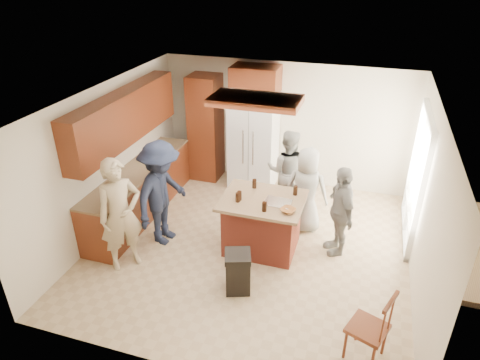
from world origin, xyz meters
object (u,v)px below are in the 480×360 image
(person_behind_right, at_px, (306,190))
(refrigerator, at_px, (253,144))
(trash_bin, at_px, (238,272))
(person_side_right, at_px, (340,211))
(person_front_left, at_px, (121,215))
(person_counter, at_px, (162,194))
(person_behind_left, at_px, (287,171))
(spindle_chair, at_px, (369,329))
(kitchen_island, at_px, (262,224))

(person_behind_right, relative_size, refrigerator, 0.84)
(trash_bin, bearing_deg, person_behind_right, 71.00)
(person_side_right, bearing_deg, person_front_left, -90.22)
(person_counter, bearing_deg, person_behind_left, -38.24)
(person_behind_right, bearing_deg, person_side_right, 145.01)
(trash_bin, distance_m, spindle_chair, 1.93)
(person_side_right, distance_m, spindle_chair, 2.11)
(person_side_right, bearing_deg, refrigerator, -156.50)
(kitchen_island, bearing_deg, trash_bin, -94.01)
(refrigerator, bearing_deg, person_behind_right, -45.04)
(person_front_left, height_order, person_counter, person_front_left)
(person_front_left, distance_m, person_counter, 0.81)
(person_behind_right, bearing_deg, person_counter, 29.49)
(person_side_right, relative_size, refrigerator, 0.84)
(person_behind_left, relative_size, refrigerator, 0.87)
(spindle_chair, bearing_deg, refrigerator, 123.05)
(kitchen_island, bearing_deg, person_behind_left, 85.21)
(person_front_left, xyz_separation_m, person_counter, (0.29, 0.76, -0.00))
(person_side_right, height_order, person_counter, person_counter)
(kitchen_island, bearing_deg, person_front_left, -151.90)
(person_behind_left, height_order, person_counter, person_counter)
(person_side_right, distance_m, trash_bin, 1.89)
(person_counter, xyz_separation_m, trash_bin, (1.53, -0.80, -0.57))
(person_behind_left, xyz_separation_m, refrigerator, (-0.85, 0.72, 0.12))
(person_front_left, distance_m, person_behind_left, 3.11)
(spindle_chair, bearing_deg, person_front_left, 169.05)
(person_behind_right, xyz_separation_m, person_counter, (-2.16, -1.04, 0.13))
(kitchen_island, distance_m, trash_bin, 1.07)
(person_behind_left, bearing_deg, person_side_right, 131.32)
(refrigerator, bearing_deg, person_behind_left, -40.37)
(person_side_right, xyz_separation_m, person_counter, (-2.78, -0.55, 0.14))
(person_front_left, distance_m, spindle_chair, 3.73)
(person_behind_left, distance_m, person_behind_right, 0.73)
(person_side_right, relative_size, trash_bin, 2.40)
(person_counter, height_order, refrigerator, refrigerator)
(person_behind_right, height_order, person_side_right, person_behind_right)
(person_front_left, distance_m, person_side_right, 3.34)
(person_counter, distance_m, trash_bin, 1.82)
(person_behind_left, xyz_separation_m, person_counter, (-1.72, -1.62, 0.11))
(trash_bin, bearing_deg, spindle_chair, -20.09)
(person_behind_left, distance_m, person_side_right, 1.50)
(person_side_right, distance_m, person_counter, 2.83)
(person_behind_left, relative_size, trash_bin, 2.49)
(person_behind_left, height_order, refrigerator, refrigerator)
(person_behind_right, distance_m, kitchen_island, 1.01)
(person_behind_right, relative_size, trash_bin, 2.41)
(spindle_chair, bearing_deg, person_behind_left, 117.79)
(person_side_right, bearing_deg, kitchen_island, -99.10)
(person_counter, height_order, trash_bin, person_counter)
(trash_bin, relative_size, spindle_chair, 0.63)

